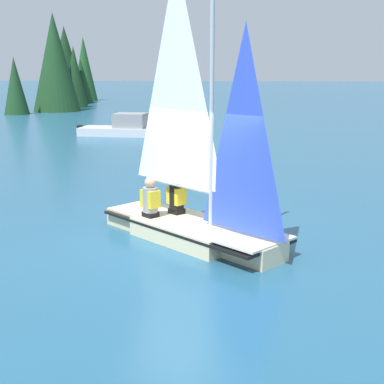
% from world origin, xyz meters
% --- Properties ---
extents(ground_plane, '(260.00, 260.00, 0.00)m').
position_xyz_m(ground_plane, '(0.00, 0.00, 0.00)').
color(ground_plane, '#235675').
extents(sailboat_main, '(3.59, 3.89, 5.39)m').
position_xyz_m(sailboat_main, '(-0.01, -0.02, 0.83)').
color(sailboat_main, beige).
rests_on(sailboat_main, ground_plane).
extents(sailor_helm, '(0.42, 0.43, 1.16)m').
position_xyz_m(sailor_helm, '(0.61, 0.38, 0.63)').
color(sailor_helm, black).
rests_on(sailor_helm, ground_plane).
extents(sailor_crew, '(0.42, 0.43, 1.16)m').
position_xyz_m(sailor_crew, '(0.31, 0.87, 0.62)').
color(sailor_crew, black).
rests_on(sailor_crew, ground_plane).
extents(motorboat_distant, '(1.89, 4.68, 1.09)m').
position_xyz_m(motorboat_distant, '(16.21, 4.89, 0.38)').
color(motorboat_distant, silver).
rests_on(motorboat_distant, ground_plane).
extents(treeline_shore, '(18.96, 5.57, 7.37)m').
position_xyz_m(treeline_shore, '(36.05, 14.62, 3.27)').
color(treeline_shore, '#193D1E').
rests_on(treeline_shore, ground_plane).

